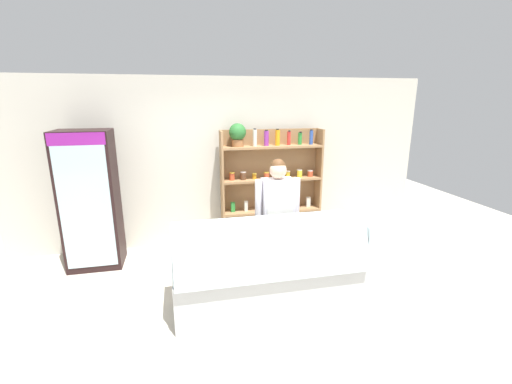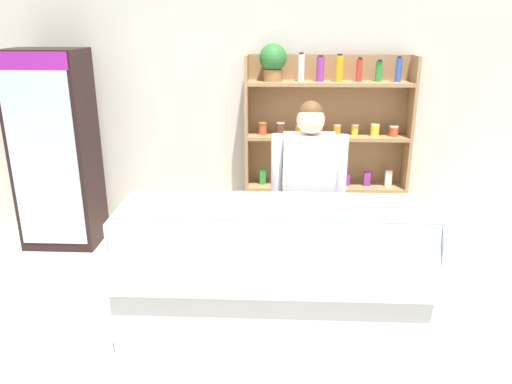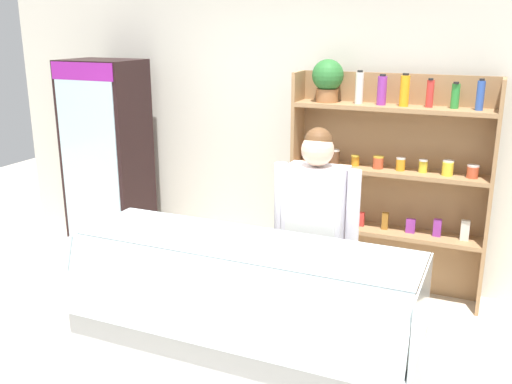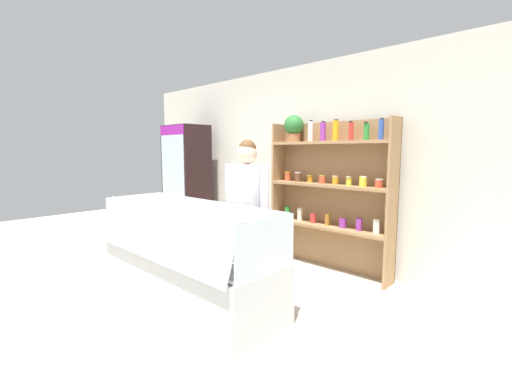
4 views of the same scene
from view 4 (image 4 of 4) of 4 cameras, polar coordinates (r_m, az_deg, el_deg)
name	(u,v)px [view 4 (image 4 of 4)]	position (r m, az deg, el deg)	size (l,w,h in m)	color
ground_plane	(175,296)	(3.88, -13.28, -16.50)	(12.00, 12.00, 0.00)	beige
back_wall	(296,163)	(5.01, 6.71, 4.81)	(6.80, 0.10, 2.70)	beige
drinks_fridge	(187,182)	(6.10, -11.49, 1.59)	(0.73, 0.56, 1.96)	black
shelving_unit	(326,182)	(4.45, 11.60, 1.62)	(1.65, 0.29, 2.00)	#9E754C
deli_display_case	(187,272)	(3.61, -11.39, -12.88)	(2.14, 0.79, 1.01)	silver
shop_clerk	(247,204)	(3.61, -1.57, -2.03)	(0.59, 0.25, 1.64)	#4C4233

